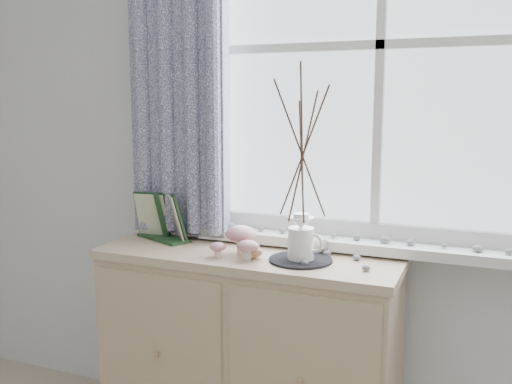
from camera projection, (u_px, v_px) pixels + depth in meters
sideboard at (249, 353)px, 2.31m from camera, size 1.20×0.45×0.85m
botanical_book at (159, 217)px, 2.41m from camera, size 0.33×0.24×0.21m
toadstool_cluster at (240, 239)px, 2.19m from camera, size 0.19×0.17×0.11m
wooden_eggs at (254, 249)px, 2.19m from camera, size 0.09×0.11×0.06m
songbird_figurine at (317, 244)px, 2.24m from camera, size 0.14×0.10×0.07m
crocheted_doily at (301, 260)px, 2.12m from camera, size 0.24×0.24×0.01m
twig_pitcher at (302, 148)px, 2.06m from camera, size 0.32×0.32×0.73m
sideboard_pebbles at (330, 258)px, 2.13m from camera, size 0.33×0.23×0.02m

